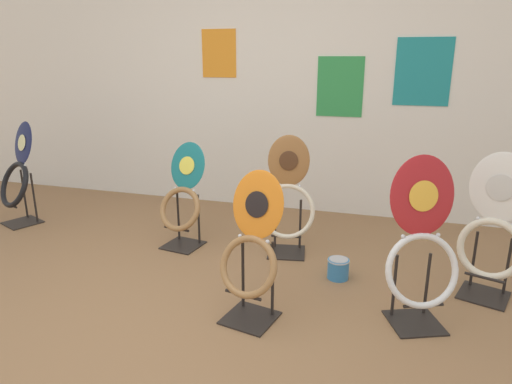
{
  "coord_description": "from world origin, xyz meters",
  "views": [
    {
      "loc": [
        1.16,
        -1.76,
        1.45
      ],
      "look_at": [
        0.29,
        1.16,
        0.55
      ],
      "focal_mm": 32.0,
      "sensor_mm": 36.0,
      "label": 1
    }
  ],
  "objects_px": {
    "toilet_seat_display_white_plain": "(492,236)",
    "paint_can": "(338,268)",
    "toilet_seat_display_navy_moon": "(17,179)",
    "toilet_seat_display_teal_sax": "(182,201)",
    "toilet_seat_display_woodgrain": "(288,198)",
    "toilet_seat_display_orange_sun": "(251,253)",
    "toilet_seat_display_crimson_swirl": "(421,247)"
  },
  "relations": [
    {
      "from": "toilet_seat_display_white_plain",
      "to": "paint_can",
      "type": "height_order",
      "value": "toilet_seat_display_white_plain"
    },
    {
      "from": "toilet_seat_display_teal_sax",
      "to": "toilet_seat_display_woodgrain",
      "type": "bearing_deg",
      "value": 6.61
    },
    {
      "from": "toilet_seat_display_teal_sax",
      "to": "toilet_seat_display_crimson_swirl",
      "type": "distance_m",
      "value": 1.85
    },
    {
      "from": "toilet_seat_display_orange_sun",
      "to": "toilet_seat_display_woodgrain",
      "type": "distance_m",
      "value": 0.96
    },
    {
      "from": "toilet_seat_display_teal_sax",
      "to": "paint_can",
      "type": "height_order",
      "value": "toilet_seat_display_teal_sax"
    },
    {
      "from": "toilet_seat_display_orange_sun",
      "to": "toilet_seat_display_white_plain",
      "type": "relative_size",
      "value": 0.93
    },
    {
      "from": "toilet_seat_display_teal_sax",
      "to": "toilet_seat_display_woodgrain",
      "type": "relative_size",
      "value": 0.9
    },
    {
      "from": "toilet_seat_display_teal_sax",
      "to": "paint_can",
      "type": "relative_size",
      "value": 5.46
    },
    {
      "from": "toilet_seat_display_white_plain",
      "to": "toilet_seat_display_crimson_swirl",
      "type": "relative_size",
      "value": 0.96
    },
    {
      "from": "toilet_seat_display_orange_sun",
      "to": "toilet_seat_display_woodgrain",
      "type": "bearing_deg",
      "value": 90.72
    },
    {
      "from": "toilet_seat_display_orange_sun",
      "to": "toilet_seat_display_crimson_swirl",
      "type": "height_order",
      "value": "toilet_seat_display_crimson_swirl"
    },
    {
      "from": "toilet_seat_display_navy_moon",
      "to": "paint_can",
      "type": "bearing_deg",
      "value": -5.34
    },
    {
      "from": "toilet_seat_display_orange_sun",
      "to": "toilet_seat_display_crimson_swirl",
      "type": "relative_size",
      "value": 0.89
    },
    {
      "from": "toilet_seat_display_crimson_swirl",
      "to": "toilet_seat_display_orange_sun",
      "type": "bearing_deg",
      "value": -166.32
    },
    {
      "from": "toilet_seat_display_woodgrain",
      "to": "toilet_seat_display_crimson_swirl",
      "type": "height_order",
      "value": "toilet_seat_display_crimson_swirl"
    },
    {
      "from": "toilet_seat_display_navy_moon",
      "to": "toilet_seat_display_woodgrain",
      "type": "height_order",
      "value": "toilet_seat_display_navy_moon"
    },
    {
      "from": "toilet_seat_display_white_plain",
      "to": "paint_can",
      "type": "distance_m",
      "value": 0.97
    },
    {
      "from": "toilet_seat_display_orange_sun",
      "to": "toilet_seat_display_navy_moon",
      "type": "bearing_deg",
      "value": 159.76
    },
    {
      "from": "paint_can",
      "to": "toilet_seat_display_navy_moon",
      "type": "bearing_deg",
      "value": 174.66
    },
    {
      "from": "toilet_seat_display_orange_sun",
      "to": "toilet_seat_display_navy_moon",
      "type": "relative_size",
      "value": 0.94
    },
    {
      "from": "toilet_seat_display_white_plain",
      "to": "toilet_seat_display_crimson_swirl",
      "type": "xyz_separation_m",
      "value": [
        -0.43,
        -0.43,
        0.06
      ]
    },
    {
      "from": "toilet_seat_display_orange_sun",
      "to": "toilet_seat_display_teal_sax",
      "type": "bearing_deg",
      "value": 134.07
    },
    {
      "from": "paint_can",
      "to": "toilet_seat_display_white_plain",
      "type": "bearing_deg",
      "value": 0.85
    },
    {
      "from": "toilet_seat_display_woodgrain",
      "to": "toilet_seat_display_navy_moon",
      "type": "bearing_deg",
      "value": -178.89
    },
    {
      "from": "toilet_seat_display_white_plain",
      "to": "toilet_seat_display_woodgrain",
      "type": "xyz_separation_m",
      "value": [
        -1.35,
        0.3,
        0.03
      ]
    },
    {
      "from": "toilet_seat_display_navy_moon",
      "to": "toilet_seat_display_woodgrain",
      "type": "xyz_separation_m",
      "value": [
        2.45,
        0.05,
        0.02
      ]
    },
    {
      "from": "toilet_seat_display_white_plain",
      "to": "toilet_seat_display_navy_moon",
      "type": "xyz_separation_m",
      "value": [
        -3.8,
        0.26,
        0.01
      ]
    },
    {
      "from": "toilet_seat_display_crimson_swirl",
      "to": "paint_can",
      "type": "distance_m",
      "value": 0.75
    },
    {
      "from": "toilet_seat_display_navy_moon",
      "to": "toilet_seat_display_crimson_swirl",
      "type": "relative_size",
      "value": 0.95
    },
    {
      "from": "toilet_seat_display_teal_sax",
      "to": "toilet_seat_display_navy_moon",
      "type": "height_order",
      "value": "toilet_seat_display_navy_moon"
    },
    {
      "from": "toilet_seat_display_teal_sax",
      "to": "toilet_seat_display_white_plain",
      "type": "bearing_deg",
      "value": -5.49
    },
    {
      "from": "toilet_seat_display_teal_sax",
      "to": "toilet_seat_display_white_plain",
      "type": "height_order",
      "value": "toilet_seat_display_white_plain"
    }
  ]
}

